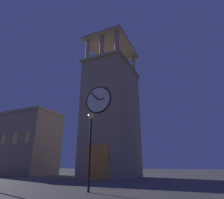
{
  "coord_description": "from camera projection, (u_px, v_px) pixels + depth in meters",
  "views": [
    {
      "loc": [
        -12.34,
        22.41,
        1.5
      ],
      "look_at": [
        -0.75,
        -2.51,
        11.38
      ],
      "focal_mm": 29.9,
      "sensor_mm": 36.0,
      "label": 1
    }
  ],
  "objects": [
    {
      "name": "street_lamp",
      "position": [
        91.0,
        134.0,
        12.49
      ],
      "size": [
        0.44,
        0.44,
        5.03
      ],
      "color": "black",
      "rests_on": "ground_plane"
    },
    {
      "name": "adjacent_wing_building",
      "position": [
        20.0,
        143.0,
        36.0
      ],
      "size": [
        15.09,
        7.28,
        11.31
      ],
      "color": "gray",
      "rests_on": "ground_plane"
    },
    {
      "name": "clocktower",
      "position": [
        112.0,
        115.0,
        28.32
      ],
      "size": [
        6.78,
        9.34,
        24.27
      ],
      "color": "gray",
      "rests_on": "ground_plane"
    },
    {
      "name": "ground_plane",
      "position": [
        98.0,
        179.0,
        23.52
      ],
      "size": [
        200.0,
        200.0,
        0.0
      ],
      "primitive_type": "plane",
      "color": "#56544F"
    }
  ]
}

